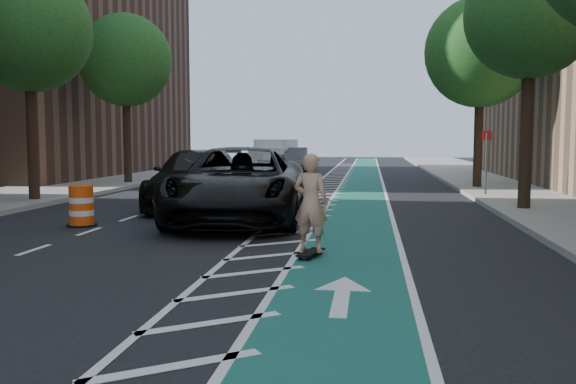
% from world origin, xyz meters
% --- Properties ---
extents(ground, '(120.00, 120.00, 0.00)m').
position_xyz_m(ground, '(0.00, 0.00, 0.00)').
color(ground, black).
rests_on(ground, ground).
extents(bike_lane, '(2.00, 90.00, 0.01)m').
position_xyz_m(bike_lane, '(3.00, 10.00, 0.01)').
color(bike_lane, '#19594C').
rests_on(bike_lane, ground).
extents(buffer_strip, '(1.40, 90.00, 0.01)m').
position_xyz_m(buffer_strip, '(1.50, 10.00, 0.01)').
color(buffer_strip, silver).
rests_on(buffer_strip, ground).
extents(sidewalk_right, '(5.00, 90.00, 0.15)m').
position_xyz_m(sidewalk_right, '(9.50, 10.00, 0.07)').
color(sidewalk_right, gray).
rests_on(sidewalk_right, ground).
extents(sidewalk_left, '(5.00, 90.00, 0.15)m').
position_xyz_m(sidewalk_left, '(-9.50, 10.00, 0.07)').
color(sidewalk_left, gray).
rests_on(sidewalk_left, ground).
extents(curb_right, '(0.12, 90.00, 0.16)m').
position_xyz_m(curb_right, '(7.05, 10.00, 0.08)').
color(curb_right, gray).
rests_on(curb_right, ground).
extents(curb_left, '(0.12, 90.00, 0.16)m').
position_xyz_m(curb_left, '(-7.05, 10.00, 0.08)').
color(curb_left, gray).
rests_on(curb_left, ground).
extents(building_left_far, '(14.00, 22.00, 18.00)m').
position_xyz_m(building_left_far, '(-17.50, 24.00, 9.00)').
color(building_left_far, brown).
rests_on(building_left_far, ground).
extents(tree_r_c, '(4.20, 4.20, 7.90)m').
position_xyz_m(tree_r_c, '(7.90, 8.00, 5.77)').
color(tree_r_c, '#382619').
rests_on(tree_r_c, ground).
extents(tree_l_c, '(4.20, 4.20, 7.90)m').
position_xyz_m(tree_l_c, '(-7.90, 8.00, 5.77)').
color(tree_l_c, '#382619').
rests_on(tree_l_c, ground).
extents(tree_r_d, '(4.20, 4.20, 7.90)m').
position_xyz_m(tree_r_d, '(7.90, 16.00, 5.77)').
color(tree_r_d, '#382619').
rests_on(tree_r_d, ground).
extents(tree_l_d, '(4.20, 4.20, 7.90)m').
position_xyz_m(tree_l_d, '(-7.90, 16.00, 5.77)').
color(tree_l_d, '#382619').
rests_on(tree_l_d, ground).
extents(sign_post, '(0.35, 0.08, 2.47)m').
position_xyz_m(sign_post, '(7.60, 12.00, 1.35)').
color(sign_post, '#4C4C4C').
rests_on(sign_post, ground).
extents(skateboard, '(0.48, 0.92, 0.12)m').
position_xyz_m(skateboard, '(2.30, -0.02, 0.10)').
color(skateboard, black).
rests_on(skateboard, ground).
extents(skateboarder, '(0.76, 0.60, 1.82)m').
position_xyz_m(skateboarder, '(2.30, -0.02, 1.03)').
color(skateboarder, tan).
rests_on(skateboarder, skateboard).
extents(suv_near, '(3.85, 7.35, 1.97)m').
position_xyz_m(suv_near, '(-0.08, 4.76, 0.99)').
color(suv_near, black).
rests_on(suv_near, ground).
extents(suv_far, '(3.22, 6.54, 1.83)m').
position_xyz_m(suv_far, '(-2.06, 7.74, 0.91)').
color(suv_far, black).
rests_on(suv_far, ground).
extents(car_silver, '(1.88, 4.02, 1.33)m').
position_xyz_m(car_silver, '(-2.58, 25.52, 0.67)').
color(car_silver, '#9D9DA2').
rests_on(car_silver, ground).
extents(car_grey, '(2.03, 4.88, 1.57)m').
position_xyz_m(car_grey, '(-1.64, 29.53, 0.78)').
color(car_grey, '#535257').
rests_on(car_grey, ground).
extents(box_truck, '(2.70, 5.24, 2.11)m').
position_xyz_m(box_truck, '(-3.16, 30.19, 0.97)').
color(box_truck, silver).
rests_on(box_truck, ground).
extents(barrel_a, '(0.75, 0.75, 1.03)m').
position_xyz_m(barrel_a, '(-3.80, 3.24, 0.49)').
color(barrel_a, '#FF500D').
rests_on(barrel_a, ground).
extents(barrel_b, '(0.74, 0.74, 1.01)m').
position_xyz_m(barrel_b, '(-3.58, 12.79, 0.48)').
color(barrel_b, '#EF550C').
rests_on(barrel_b, ground).
extents(barrel_c, '(0.60, 0.60, 0.82)m').
position_xyz_m(barrel_c, '(-4.00, 18.54, 0.39)').
color(barrel_c, '#E55B0C').
rests_on(barrel_c, ground).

